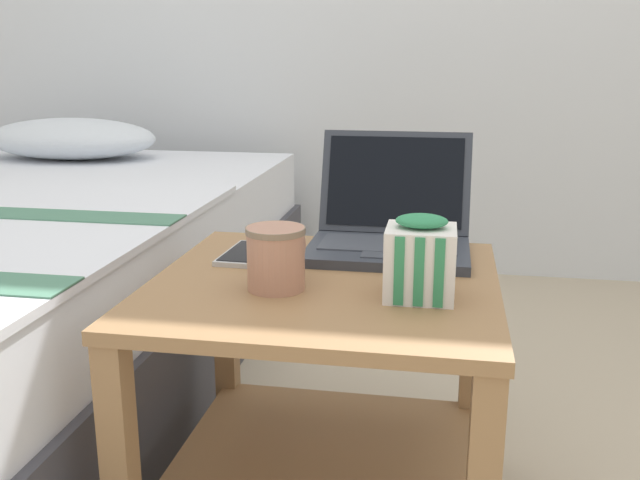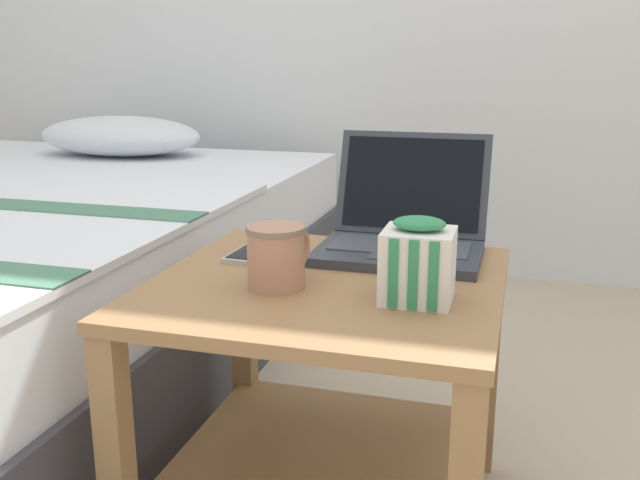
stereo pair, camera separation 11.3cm
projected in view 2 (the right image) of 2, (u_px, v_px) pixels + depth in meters
name	position (u px, v px, depth m)	size (l,w,h in m)	color
bedside_table	(327.00, 370.00, 1.24)	(0.58, 0.57, 0.46)	#997047
laptop	(403.00, 229.00, 1.35)	(0.30, 0.29, 0.22)	#333842
mug_front_left	(277.00, 253.00, 1.15)	(0.10, 0.14, 0.10)	tan
snack_bag	(418.00, 263.00, 1.08)	(0.11, 0.10, 0.13)	white
cell_phone	(257.00, 252.00, 1.35)	(0.08, 0.16, 0.01)	#B7BABC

